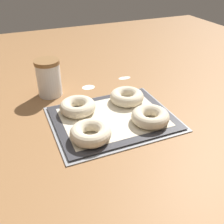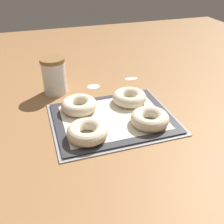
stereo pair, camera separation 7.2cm
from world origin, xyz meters
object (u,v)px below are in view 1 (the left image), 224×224
object	(u,v)px
bagel_front_left	(91,133)
flour_canister	(49,78)
bagel_back_right	(127,97)
bagel_back_left	(78,107)
bagel_front_right	(150,117)
baking_tray	(112,119)

from	to	relation	value
bagel_front_left	flour_canister	distance (m)	0.39
bagel_back_right	bagel_back_left	bearing A→B (deg)	179.36
bagel_back_right	flour_canister	size ratio (longest dim) A/B	0.87
bagel_front_left	bagel_back_left	xyz separation A→B (m)	(0.01, 0.18, 0.00)
bagel_front_right	bagel_back_left	world-z (taller)	same
flour_canister	bagel_front_left	bearing A→B (deg)	-81.64
baking_tray	bagel_front_right	world-z (taller)	bagel_front_right
bagel_front_left	baking_tray	bearing A→B (deg)	38.62
bagel_front_right	bagel_back_left	size ratio (longest dim) A/B	1.00
bagel_front_left	bagel_front_right	world-z (taller)	same
baking_tray	bagel_back_left	size ratio (longest dim) A/B	3.29
baking_tray	bagel_back_right	world-z (taller)	bagel_back_right
bagel_front_left	bagel_back_right	world-z (taller)	same
bagel_front_left	bagel_back_right	xyz separation A→B (m)	(0.22, 0.18, 0.00)
bagel_back_left	bagel_front_left	bearing A→B (deg)	-92.92
baking_tray	flour_canister	world-z (taller)	flour_canister
baking_tray	bagel_back_left	distance (m)	0.14
bagel_front_left	bagel_front_right	distance (m)	0.23
bagel_front_right	bagel_back_right	bearing A→B (deg)	94.35
baking_tray	bagel_front_left	world-z (taller)	bagel_front_left
bagel_back_right	flour_canister	distance (m)	0.34
bagel_back_left	bagel_back_right	xyz separation A→B (m)	(0.21, -0.00, 0.00)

